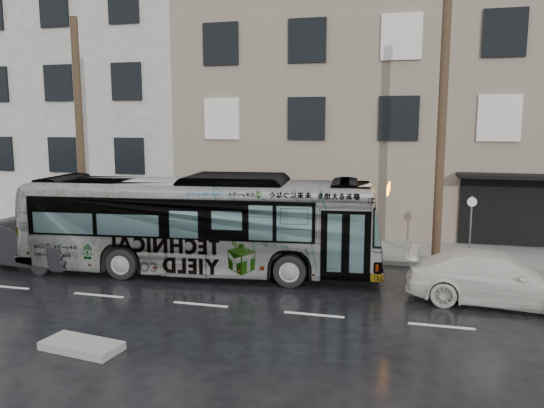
% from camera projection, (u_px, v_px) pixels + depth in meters
% --- Properties ---
extents(ground, '(120.00, 120.00, 0.00)m').
position_uv_depth(ground, '(230.00, 279.00, 17.12)').
color(ground, black).
rests_on(ground, ground).
extents(sidewalk, '(90.00, 3.60, 0.15)m').
position_uv_depth(sidewalk, '(269.00, 244.00, 21.80)').
color(sidewalk, gray).
rests_on(sidewalk, ground).
extents(building_taupe, '(20.00, 12.00, 11.00)m').
position_uv_depth(building_taupe, '(401.00, 114.00, 27.22)').
color(building_taupe, gray).
rests_on(building_taupe, ground).
extents(building_grey, '(26.00, 15.00, 16.00)m').
position_uv_depth(building_grey, '(35.00, 76.00, 33.98)').
color(building_grey, beige).
rests_on(building_grey, ground).
extents(utility_pole_front, '(0.30, 0.30, 9.00)m').
position_uv_depth(utility_pole_front, '(441.00, 134.00, 17.98)').
color(utility_pole_front, '#4B3A25').
rests_on(utility_pole_front, sidewalk).
extents(utility_pole_rear, '(0.30, 0.30, 9.00)m').
position_uv_depth(utility_pole_rear, '(80.00, 132.00, 21.44)').
color(utility_pole_rear, '#4B3A25').
rests_on(utility_pole_rear, sidewalk).
extents(sign_post, '(0.06, 0.06, 2.40)m').
position_uv_depth(sign_post, '(470.00, 230.00, 18.20)').
color(sign_post, slate).
rests_on(sign_post, sidewalk).
extents(bus, '(12.14, 3.94, 3.32)m').
position_uv_depth(bus, '(201.00, 224.00, 17.73)').
color(bus, '#B2B2B2').
rests_on(bus, ground).
extents(white_sedan, '(5.01, 2.27, 1.42)m').
position_uv_depth(white_sedan, '(497.00, 278.00, 14.77)').
color(white_sedan, silver).
rests_on(white_sedan, ground).
extents(dark_sedan, '(5.11, 2.16, 1.64)m').
position_uv_depth(dark_sedan, '(23.00, 243.00, 18.63)').
color(dark_sedan, black).
rests_on(dark_sedan, ground).
extents(slush_pile, '(1.89, 1.04, 0.18)m').
position_uv_depth(slush_pile, '(82.00, 346.00, 11.77)').
color(slush_pile, '#A29E9A').
rests_on(slush_pile, ground).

